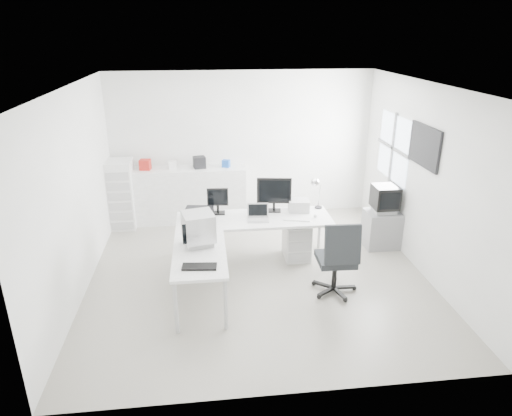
{
  "coord_description": "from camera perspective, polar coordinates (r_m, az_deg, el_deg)",
  "views": [
    {
      "loc": [
        -0.74,
        -6.09,
        3.5
      ],
      "look_at": [
        0.0,
        0.2,
        1.0
      ],
      "focal_mm": 32.0,
      "sensor_mm": 36.0,
      "label": 1
    }
  ],
  "objects": [
    {
      "name": "inkjet_printer",
      "position": [
        7.13,
        -7.14,
        -0.68
      ],
      "size": [
        0.47,
        0.39,
        0.15
      ],
      "primitive_type": "cube",
      "rotation": [
        0.0,
        0.0,
        -0.15
      ],
      "color": "black",
      "rests_on": "main_desk"
    },
    {
      "name": "office_chair",
      "position": [
        6.44,
        9.94,
        -5.89
      ],
      "size": [
        0.67,
        0.67,
        1.13
      ],
      "primitive_type": null,
      "rotation": [
        0.0,
        0.0,
        -0.03
      ],
      "color": "#242729",
      "rests_on": "floor"
    },
    {
      "name": "desk_lamp",
      "position": [
        7.49,
        7.9,
        1.65
      ],
      "size": [
        0.17,
        0.17,
        0.46
      ],
      "primitive_type": null,
      "rotation": [
        0.0,
        0.0,
        -0.1
      ],
      "color": "silver",
      "rests_on": "main_desk"
    },
    {
      "name": "lcd_monitor_small",
      "position": [
        7.22,
        -4.81,
        0.84
      ],
      "size": [
        0.34,
        0.21,
        0.42
      ],
      "primitive_type": null,
      "rotation": [
        0.0,
        0.0,
        -0.06
      ],
      "color": "black",
      "rests_on": "main_desk"
    },
    {
      "name": "clutter_box_b",
      "position": [
        8.68,
        -10.39,
        5.31
      ],
      "size": [
        0.16,
        0.14,
        0.15
      ],
      "primitive_type": "cube",
      "rotation": [
        0.0,
        0.0,
        0.12
      ],
      "color": "white",
      "rests_on": "sideboard"
    },
    {
      "name": "white_mouse",
      "position": [
        7.16,
        7.43,
        -0.99
      ],
      "size": [
        0.06,
        0.06,
        0.06
      ],
      "primitive_type": "sphere",
      "color": "white",
      "rests_on": "main_desk"
    },
    {
      "name": "drawer_pedestal",
      "position": [
        7.43,
        5.1,
        -4.06
      ],
      "size": [
        0.4,
        0.5,
        0.6
      ],
      "primitive_type": "cube",
      "color": "white",
      "rests_on": "floor"
    },
    {
      "name": "main_desk",
      "position": [
        7.25,
        -0.23,
        -3.98
      ],
      "size": [
        2.4,
        0.8,
        0.75
      ],
      "primitive_type": null,
      "color": "white",
      "rests_on": "floor"
    },
    {
      "name": "filing_cabinet",
      "position": [
        8.8,
        -16.41,
        1.66
      ],
      "size": [
        0.45,
        0.53,
        1.28
      ],
      "primitive_type": "cube",
      "color": "white",
      "rests_on": "floor"
    },
    {
      "name": "wall_picture",
      "position": [
        7.16,
        20.32,
        7.28
      ],
      "size": [
        0.04,
        0.9,
        0.6
      ],
      "primitive_type": null,
      "color": "black",
      "rests_on": "right_wall"
    },
    {
      "name": "sideboard",
      "position": [
        8.85,
        -8.2,
        1.67
      ],
      "size": [
        2.11,
        0.53,
        1.05
      ],
      "primitive_type": "cube",
      "color": "white",
      "rests_on": "floor"
    },
    {
      "name": "clutter_box_a",
      "position": [
        8.73,
        -13.69,
        5.29
      ],
      "size": [
        0.22,
        0.2,
        0.19
      ],
      "primitive_type": "cube",
      "rotation": [
        0.0,
        0.0,
        -0.16
      ],
      "color": "#AF2019",
      "rests_on": "sideboard"
    },
    {
      "name": "white_keyboard",
      "position": [
        7.06,
        5.15,
        -1.41
      ],
      "size": [
        0.43,
        0.23,
        0.02
      ],
      "primitive_type": "cube",
      "rotation": [
        0.0,
        0.0,
        -0.27
      ],
      "color": "white",
      "rests_on": "main_desk"
    },
    {
      "name": "lcd_monitor_large",
      "position": [
        7.27,
        2.28,
        1.71
      ],
      "size": [
        0.58,
        0.3,
        0.57
      ],
      "primitive_type": null,
      "rotation": [
        0.0,
        0.0,
        -0.15
      ],
      "color": "black",
      "rests_on": "main_desk"
    },
    {
      "name": "laptop",
      "position": [
        6.97,
        0.26,
        -0.66
      ],
      "size": [
        0.38,
        0.39,
        0.23
      ],
      "primitive_type": null,
      "rotation": [
        0.0,
        0.0,
        -0.07
      ],
      "color": "#B7B7BA",
      "rests_on": "main_desk"
    },
    {
      "name": "crt_tv",
      "position": [
        7.87,
        15.82,
        1.04
      ],
      "size": [
        0.5,
        0.48,
        0.45
      ],
      "primitive_type": null,
      "color": "black",
      "rests_on": "tv_cabinet"
    },
    {
      "name": "clutter_box_c",
      "position": [
        8.65,
        -7.09,
        5.69
      ],
      "size": [
        0.25,
        0.23,
        0.22
      ],
      "primitive_type": "cube",
      "rotation": [
        0.0,
        0.0,
        0.2
      ],
      "color": "black",
      "rests_on": "sideboard"
    },
    {
      "name": "floor",
      "position": [
        7.06,
        0.19,
        -8.16
      ],
      "size": [
        5.0,
        5.0,
        0.01
      ],
      "primitive_type": "cube",
      "color": "beige",
      "rests_on": "ground"
    },
    {
      "name": "black_keyboard",
      "position": [
        5.71,
        -7.1,
        -7.29
      ],
      "size": [
        0.44,
        0.21,
        0.03
      ],
      "primitive_type": "cube",
      "rotation": [
        0.0,
        0.0,
        -0.1
      ],
      "color": "black",
      "rests_on": "side_desk"
    },
    {
      "name": "ceiling",
      "position": [
        6.18,
        0.22,
        15.03
      ],
      "size": [
        5.0,
        5.0,
        0.01
      ],
      "primitive_type": "cube",
      "color": "white",
      "rests_on": "back_wall"
    },
    {
      "name": "window",
      "position": [
        8.19,
        16.78,
        7.21
      ],
      "size": [
        0.02,
        1.2,
        1.1
      ],
      "primitive_type": null,
      "color": "white",
      "rests_on": "right_wall"
    },
    {
      "name": "back_wall",
      "position": [
        8.88,
        -1.75,
        7.83
      ],
      "size": [
        5.0,
        0.02,
        2.8
      ],
      "primitive_type": "cube",
      "color": "white",
      "rests_on": "floor"
    },
    {
      "name": "clutter_box_d",
      "position": [
        8.67,
        -3.76,
        5.57
      ],
      "size": [
        0.17,
        0.16,
        0.14
      ],
      "primitive_type": "cube",
      "rotation": [
        0.0,
        0.0,
        -0.37
      ],
      "color": "#194EB1",
      "rests_on": "sideboard"
    },
    {
      "name": "clutter_bottle",
      "position": [
        8.8,
        -15.61,
        5.34
      ],
      "size": [
        0.07,
        0.07,
        0.22
      ],
      "primitive_type": "cylinder",
      "color": "white",
      "rests_on": "sideboard"
    },
    {
      "name": "tv_cabinet",
      "position": [
        8.07,
        15.43,
        -2.55
      ],
      "size": [
        0.58,
        0.47,
        0.63
      ],
      "primitive_type": "cube",
      "color": "slate",
      "rests_on": "floor"
    },
    {
      "name": "side_desk",
      "position": [
        6.24,
        -6.94,
        -8.66
      ],
      "size": [
        0.7,
        1.4,
        0.75
      ],
      "primitive_type": null,
      "color": "white",
      "rests_on": "floor"
    },
    {
      "name": "crt_monitor",
      "position": [
        6.2,
        -7.19,
        -2.84
      ],
      "size": [
        0.43,
        0.43,
        0.42
      ],
      "primitive_type": null,
      "rotation": [
        0.0,
        0.0,
        0.22
      ],
      "color": "#B7B7BA",
      "rests_on": "side_desk"
    },
    {
      "name": "right_wall",
      "position": [
        7.21,
        20.37,
        3.23
      ],
      "size": [
        0.02,
        5.0,
        2.8
      ],
      "primitive_type": "cube",
      "color": "white",
      "rests_on": "floor"
    },
    {
      "name": "left_wall",
      "position": [
        6.68,
        -21.61,
        1.65
      ],
      "size": [
        0.02,
        5.0,
        2.8
      ],
      "primitive_type": "cube",
      "color": "white",
      "rests_on": "floor"
    },
    {
      "name": "laser_printer",
      "position": [
        7.38,
        5.36,
        0.33
      ],
      "size": [
        0.35,
        0.31,
        0.18
      ],
      "primitive_type": "cube",
      "rotation": [
        0.0,
        0.0,
        -0.1
      ],
      "color": "#A7A7A7",
      "rests_on": "main_desk"
    }
  ]
}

